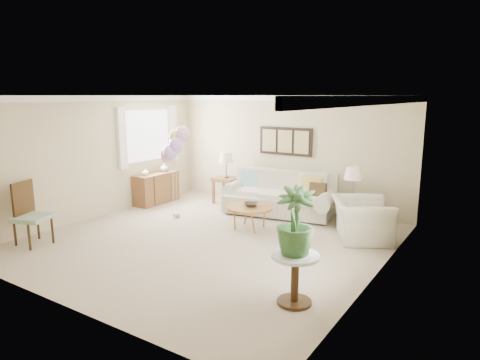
{
  "coord_description": "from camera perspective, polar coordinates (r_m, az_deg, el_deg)",
  "views": [
    {
      "loc": [
        4.54,
        -5.96,
        2.6
      ],
      "look_at": [
        0.27,
        0.6,
        1.05
      ],
      "focal_mm": 32.0,
      "sensor_mm": 36.0,
      "label": 1
    }
  ],
  "objects": [
    {
      "name": "coffee_table",
      "position": [
        8.43,
        1.28,
        -3.79
      ],
      "size": [
        0.9,
        0.9,
        0.45
      ],
      "color": "brown",
      "rests_on": "ground"
    },
    {
      "name": "armchair",
      "position": [
        8.16,
        15.87,
        -5.1
      ],
      "size": [
        1.4,
        1.46,
        0.74
      ],
      "primitive_type": "imported",
      "rotation": [
        0.0,
        0.0,
        2.05
      ],
      "color": "beige",
      "rests_on": "ground"
    },
    {
      "name": "accent_chair",
      "position": [
        8.42,
        -26.28,
        -3.86
      ],
      "size": [
        0.71,
        0.71,
        1.12
      ],
      "color": "gray",
      "rests_on": "ground"
    },
    {
      "name": "room_shell",
      "position": [
        7.69,
        -4.48,
        3.9
      ],
      "size": [
        6.04,
        6.04,
        2.6
      ],
      "color": "tan",
      "rests_on": "ground"
    },
    {
      "name": "lamp_right",
      "position": [
        8.88,
        14.84,
        0.74
      ],
      "size": [
        0.36,
        0.36,
        0.64
      ],
      "color": "gray",
      "rests_on": "end_table_right"
    },
    {
      "name": "end_table_right",
      "position": [
        9.0,
        14.66,
        -2.87
      ],
      "size": [
        0.51,
        0.46,
        0.56
      ],
      "color": "brown",
      "rests_on": "ground"
    },
    {
      "name": "vase_white",
      "position": [
        10.32,
        -12.53,
        1.04
      ],
      "size": [
        0.2,
        0.2,
        0.17
      ],
      "primitive_type": "imported",
      "rotation": [
        0.0,
        0.0,
        0.21
      ],
      "color": "white",
      "rests_on": "credenza"
    },
    {
      "name": "decor_bowl",
      "position": [
        8.43,
        1.5,
        -3.29
      ],
      "size": [
        0.38,
        0.38,
        0.07
      ],
      "primitive_type": "imported",
      "rotation": [
        0.0,
        0.0,
        0.41
      ],
      "color": "#2F2A23",
      "rests_on": "coffee_table"
    },
    {
      "name": "end_table_left",
      "position": [
        10.43,
        -1.85,
        -0.22
      ],
      "size": [
        0.59,
        0.53,
        0.64
      ],
      "color": "brown",
      "rests_on": "ground"
    },
    {
      "name": "vase_sage",
      "position": [
        10.77,
        -10.06,
        1.66
      ],
      "size": [
        0.26,
        0.26,
        0.21
      ],
      "primitive_type": "imported",
      "rotation": [
        0.0,
        0.0,
        -0.34
      ],
      "color": "#AEB0AB",
      "rests_on": "credenza"
    },
    {
      "name": "ground_plane",
      "position": [
        7.93,
        -4.07,
        -7.96
      ],
      "size": [
        6.0,
        6.0,
        0.0
      ],
      "primitive_type": "plane",
      "color": "tan"
    },
    {
      "name": "side_table",
      "position": [
        5.5,
        7.37,
        -11.39
      ],
      "size": [
        0.61,
        0.61,
        0.66
      ],
      "color": "silver",
      "rests_on": "ground"
    },
    {
      "name": "credenza",
      "position": [
        10.67,
        -11.09,
        -1.06
      ],
      "size": [
        0.46,
        1.2,
        0.74
      ],
      "color": "brown",
      "rests_on": "ground"
    },
    {
      "name": "wall_art_triptych",
      "position": [
        10.07,
        6.07,
        5.16
      ],
      "size": [
        1.35,
        0.06,
        0.65
      ],
      "color": "black",
      "rests_on": "ground"
    },
    {
      "name": "lamp_left",
      "position": [
        10.33,
        -1.87,
        2.91
      ],
      "size": [
        0.35,
        0.35,
        0.62
      ],
      "color": "gray",
      "rests_on": "end_table_left"
    },
    {
      "name": "balloon_cluster",
      "position": [
        9.08,
        -8.74,
        4.6
      ],
      "size": [
        0.61,
        0.51,
        1.99
      ],
      "color": "gray",
      "rests_on": "ground"
    },
    {
      "name": "sofa",
      "position": [
        9.51,
        5.35,
        -2.37
      ],
      "size": [
        2.73,
        1.34,
        0.95
      ],
      "color": "beige",
      "rests_on": "ground"
    },
    {
      "name": "potted_plant",
      "position": [
        5.31,
        7.36,
        -5.44
      ],
      "size": [
        0.63,
        0.63,
        0.86
      ],
      "primitive_type": "imported",
      "rotation": [
        0.0,
        0.0,
        0.4
      ],
      "color": "#244F1F",
      "rests_on": "side_table"
    }
  ]
}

